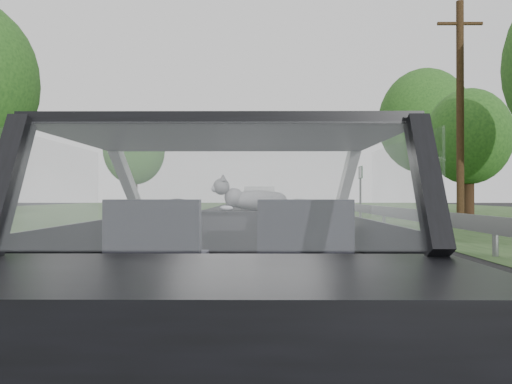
{
  "coord_description": "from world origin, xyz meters",
  "views": [
    {
      "loc": [
        0.16,
        -3.01,
        1.11
      ],
      "look_at": [
        0.14,
        0.55,
        1.14
      ],
      "focal_mm": 35.0,
      "sensor_mm": 36.0,
      "label": 1
    }
  ],
  "objects_px": {
    "cat": "(257,199)",
    "other_car": "(259,201)",
    "utility_pole": "(460,114)",
    "subject_car": "(233,259)",
    "highway_sign": "(360,192)"
  },
  "relations": [
    {
      "from": "utility_pole",
      "to": "subject_car",
      "type": "bearing_deg",
      "value": -116.37
    },
    {
      "from": "cat",
      "to": "other_car",
      "type": "xyz_separation_m",
      "value": [
        0.0,
        24.55,
        -0.28
      ]
    },
    {
      "from": "subject_car",
      "to": "highway_sign",
      "type": "height_order",
      "value": "highway_sign"
    },
    {
      "from": "other_car",
      "to": "highway_sign",
      "type": "xyz_separation_m",
      "value": [
        5.04,
        -3.38,
        0.47
      ]
    },
    {
      "from": "cat",
      "to": "highway_sign",
      "type": "relative_size",
      "value": 0.23
    },
    {
      "from": "utility_pole",
      "to": "cat",
      "type": "bearing_deg",
      "value": -116.89
    },
    {
      "from": "highway_sign",
      "to": "subject_car",
      "type": "bearing_deg",
      "value": -101.97
    },
    {
      "from": "highway_sign",
      "to": "utility_pole",
      "type": "xyz_separation_m",
      "value": [
        2.15,
        -6.97,
        2.76
      ]
    },
    {
      "from": "cat",
      "to": "utility_pole",
      "type": "xyz_separation_m",
      "value": [
        7.2,
        14.2,
        2.94
      ]
    },
    {
      "from": "subject_car",
      "to": "utility_pole",
      "type": "bearing_deg",
      "value": 63.63
    },
    {
      "from": "cat",
      "to": "subject_car",
      "type": "bearing_deg",
      "value": -113.68
    },
    {
      "from": "cat",
      "to": "other_car",
      "type": "height_order",
      "value": "other_car"
    },
    {
      "from": "other_car",
      "to": "highway_sign",
      "type": "distance_m",
      "value": 6.09
    },
    {
      "from": "other_car",
      "to": "highway_sign",
      "type": "height_order",
      "value": "highway_sign"
    },
    {
      "from": "cat",
      "to": "utility_pole",
      "type": "relative_size",
      "value": 0.07
    }
  ]
}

